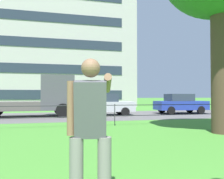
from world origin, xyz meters
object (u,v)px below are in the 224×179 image
Objects in this scene: apartment_building_background at (35,39)px; flatbed_truck_far_right at (34,98)px; car_blue_far_left at (180,104)px; person_thrower at (91,131)px; car_silver_center at (105,104)px.

flatbed_truck_far_right is at bearing -86.88° from apartment_building_background.
person_thrower is at bearing -123.43° from car_blue_far_left.
car_blue_far_left is at bearing 56.57° from person_thrower.
flatbed_truck_far_right is 19.94m from apartment_building_background.
flatbed_truck_far_right is at bearing -178.08° from car_blue_far_left.
car_silver_center is (3.29, 13.94, -0.21)m from person_thrower.
person_thrower is 17.22m from car_blue_far_left.
car_silver_center is at bearing -72.49° from apartment_building_background.
apartment_building_background is at bearing 107.51° from car_silver_center.
person_thrower reaches higher than car_blue_far_left.
apartment_building_background is at bearing 123.85° from car_blue_far_left.
flatbed_truck_far_right reaches higher than car_blue_far_left.
car_silver_center is 6.22m from car_blue_far_left.
flatbed_truck_far_right is at bearing 96.07° from person_thrower.
car_silver_center is at bearing -175.96° from car_blue_far_left.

